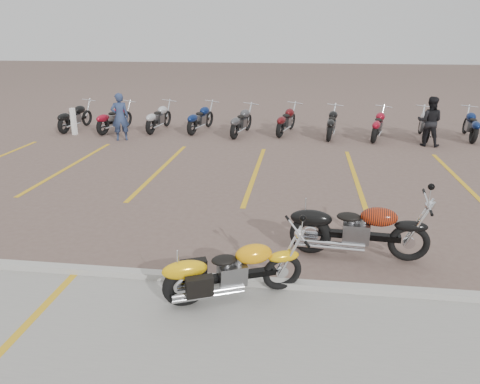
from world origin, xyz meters
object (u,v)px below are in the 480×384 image
object	(u,v)px
person_a	(120,117)
bollard	(74,121)
yellow_cruiser	(230,272)
person_b	(430,121)
flame_cruiser	(355,231)

from	to	relation	value
person_a	bollard	world-z (taller)	person_a
yellow_cruiser	bollard	bearing A→B (deg)	102.01
person_a	person_b	world-z (taller)	person_a
flame_cruiser	person_a	distance (m)	11.06
person_b	bollard	xyz separation A→B (m)	(-12.75, 0.09, -0.33)
person_a	person_b	xyz separation A→B (m)	(10.65, 0.57, -0.01)
yellow_cruiser	bollard	distance (m)	12.92
flame_cruiser	person_a	size ratio (longest dim) A/B	1.40
yellow_cruiser	flame_cruiser	bearing A→B (deg)	16.02
person_a	person_b	bearing A→B (deg)	159.02
person_b	bollard	world-z (taller)	person_b
flame_cruiser	person_b	bearing A→B (deg)	74.25
flame_cruiser	person_b	distance (m)	9.39
bollard	flame_cruiser	bearing A→B (deg)	-43.13
bollard	yellow_cruiser	bearing A→B (deg)	-54.17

